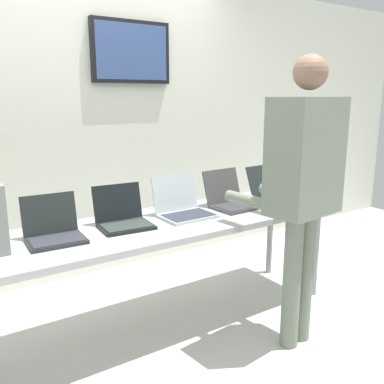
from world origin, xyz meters
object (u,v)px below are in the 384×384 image
at_px(workbench, 158,230).
at_px(laptop_station_4, 275,192).
at_px(laptop_station_3, 231,199).
at_px(laptop_station_1, 123,217).
at_px(person, 303,177).
at_px(coffee_mug, 278,207).
at_px(laptop_station_0, 54,230).
at_px(laptop_station_2, 183,207).

bearing_deg(workbench, laptop_station_4, 2.72).
bearing_deg(laptop_station_3, laptop_station_1, 179.64).
xyz_separation_m(laptop_station_4, person, (-0.45, -0.67, 0.27)).
height_order(laptop_station_4, coffee_mug, laptop_station_4).
xyz_separation_m(laptop_station_4, coffee_mug, (-0.26, -0.30, -0.02)).
relative_size(laptop_station_1, laptop_station_4, 0.86).
xyz_separation_m(laptop_station_0, laptop_station_4, (1.73, 0.02, 0.00)).
xyz_separation_m(workbench, laptop_station_0, (-0.65, 0.03, 0.11)).
distance_m(laptop_station_1, person, 1.12).
distance_m(laptop_station_3, person, 0.73).
bearing_deg(laptop_station_3, laptop_station_4, -0.14).
xyz_separation_m(laptop_station_0, coffee_mug, (1.46, -0.28, -0.02)).
bearing_deg(coffee_mug, person, -117.02).
bearing_deg(coffee_mug, workbench, 162.97).
xyz_separation_m(laptop_station_1, laptop_station_4, (1.30, -0.01, 0.00)).
height_order(workbench, laptop_station_2, laptop_station_2).
bearing_deg(person, laptop_station_0, 152.98).
height_order(laptop_station_1, laptop_station_3, laptop_station_3).
xyz_separation_m(laptop_station_2, laptop_station_3, (0.42, 0.01, -0.00)).
xyz_separation_m(laptop_station_1, laptop_station_2, (0.43, -0.01, 0.00)).
distance_m(laptop_station_0, coffee_mug, 1.49).
bearing_deg(laptop_station_0, laptop_station_2, 1.26).
relative_size(workbench, laptop_station_1, 8.05).
height_order(laptop_station_0, laptop_station_2, laptop_station_2).
bearing_deg(laptop_station_1, laptop_station_2, -1.43).
relative_size(laptop_station_2, person, 0.20).
relative_size(laptop_station_4, coffee_mug, 4.43).
relative_size(workbench, person, 1.53).
relative_size(laptop_station_1, laptop_station_3, 0.95).
xyz_separation_m(laptop_station_0, laptop_station_2, (0.87, 0.02, 0.00)).
height_order(laptop_station_4, person, person).
bearing_deg(laptop_station_0, laptop_station_4, 0.77).
distance_m(workbench, person, 0.96).
bearing_deg(workbench, laptop_station_2, 12.17).
distance_m(laptop_station_1, laptop_station_3, 0.85).
bearing_deg(laptop_station_2, workbench, -167.83).
height_order(laptop_station_2, coffee_mug, laptop_station_2).
bearing_deg(laptop_station_0, laptop_station_3, 1.09).
bearing_deg(person, laptop_station_2, 121.40).
bearing_deg(coffee_mug, laptop_station_2, 153.57).
xyz_separation_m(laptop_station_1, laptop_station_3, (0.85, -0.01, 0.00)).
height_order(workbench, laptop_station_1, laptop_station_1).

